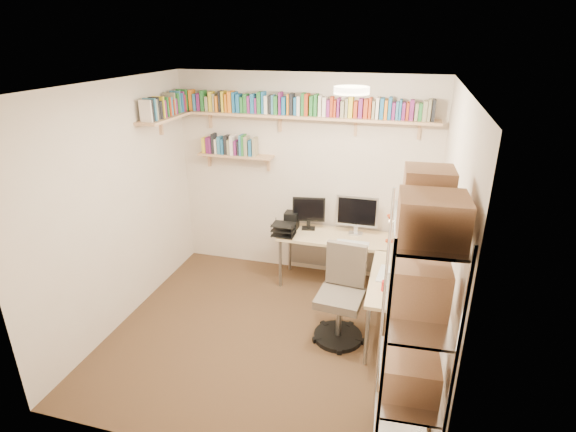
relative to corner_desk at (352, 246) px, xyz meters
name	(u,v)px	position (x,y,z in m)	size (l,w,h in m)	color
ground	(269,334)	(-0.69, -0.96, -0.65)	(3.20, 3.20, 0.00)	#422D1C
room_shell	(267,194)	(-0.69, -0.96, 0.89)	(3.24, 3.04, 2.52)	beige
wall_shelves	(266,115)	(-1.11, 0.33, 1.37)	(3.12, 1.09, 0.80)	tan
corner_desk	(352,246)	(0.00, 0.00, 0.00)	(1.76, 1.68, 1.15)	beige
office_chair	(341,301)	(0.01, -0.78, -0.24)	(0.52, 0.53, 0.99)	black
wire_rack	(420,290)	(0.67, -2.10, 0.77)	(0.46, 0.86, 2.15)	silver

